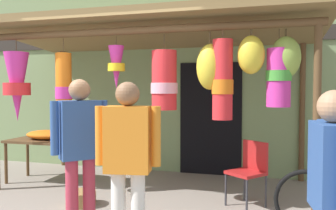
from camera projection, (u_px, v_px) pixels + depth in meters
The scene contains 10 objects.
ground_plane at pixel (104, 208), 4.53m from camera, with size 30.00×30.00×0.00m, color gray.
shop_facade at pixel (158, 66), 6.63m from camera, with size 9.03×0.29×3.95m.
market_stall_canopy at pixel (153, 47), 5.26m from camera, with size 5.00×2.31×2.58m.
display_table at pixel (50, 144), 5.75m from camera, with size 1.36×0.63×0.70m.
flower_heap_on_table at pixel (49, 135), 5.81m from camera, with size 0.75×0.53×0.15m.
folding_chair at pixel (250, 167), 4.60m from camera, with size 0.56×0.56×0.84m.
wicker_basket_by_table at pixel (81, 198), 4.62m from camera, with size 0.38×0.38×0.18m, color olive.
vendor_in_orange at pixel (332, 190), 2.21m from camera, with size 0.26×0.59×1.52m.
customer_foreground at pixel (80, 144), 3.65m from camera, with size 0.45×0.44×1.63m.
shopper_by_bananas at pixel (128, 155), 3.13m from camera, with size 0.59×0.28×1.59m.
Camera 1 is at (2.01, -4.07, 1.52)m, focal length 37.60 mm.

